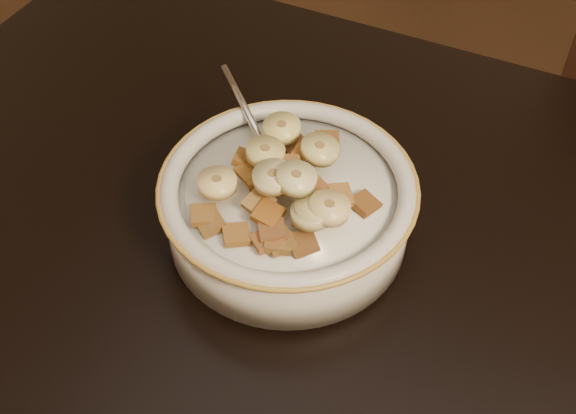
% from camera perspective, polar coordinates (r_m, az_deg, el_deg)
% --- Properties ---
extents(cereal_bowl, '(0.20, 0.20, 0.05)m').
position_cam_1_polar(cereal_bowl, '(0.60, -0.00, -0.39)').
color(cereal_bowl, silver).
rests_on(cereal_bowl, table).
extents(milk, '(0.17, 0.17, 0.00)m').
position_cam_1_polar(milk, '(0.58, -0.00, 1.19)').
color(milk, silver).
rests_on(milk, cereal_bowl).
extents(spoon, '(0.06, 0.06, 0.01)m').
position_cam_1_polar(spoon, '(0.60, -1.23, 3.53)').
color(spoon, silver).
rests_on(spoon, cereal_bowl).
extents(cereal_square_0, '(0.02, 0.02, 0.01)m').
position_cam_1_polar(cereal_square_0, '(0.58, -3.30, 3.76)').
color(cereal_square_0, brown).
rests_on(cereal_square_0, milk).
extents(cereal_square_1, '(0.03, 0.03, 0.01)m').
position_cam_1_polar(cereal_square_1, '(0.54, 1.47, -0.66)').
color(cereal_square_1, brown).
rests_on(cereal_square_1, milk).
extents(cereal_square_2, '(0.03, 0.03, 0.01)m').
position_cam_1_polar(cereal_square_2, '(0.56, -0.66, 1.79)').
color(cereal_square_2, brown).
rests_on(cereal_square_2, milk).
extents(cereal_square_3, '(0.03, 0.03, 0.01)m').
position_cam_1_polar(cereal_square_3, '(0.54, -1.22, -1.94)').
color(cereal_square_3, brown).
rests_on(cereal_square_3, milk).
extents(cereal_square_4, '(0.03, 0.03, 0.01)m').
position_cam_1_polar(cereal_square_4, '(0.57, -2.32, 2.30)').
color(cereal_square_4, brown).
rests_on(cereal_square_4, milk).
extents(cereal_square_5, '(0.03, 0.03, 0.01)m').
position_cam_1_polar(cereal_square_5, '(0.57, 6.08, 0.28)').
color(cereal_square_5, brown).
rests_on(cereal_square_5, milk).
extents(cereal_square_6, '(0.03, 0.03, 0.01)m').
position_cam_1_polar(cereal_square_6, '(0.56, 4.04, 0.92)').
color(cereal_square_6, olive).
rests_on(cereal_square_6, milk).
extents(cereal_square_7, '(0.03, 0.03, 0.01)m').
position_cam_1_polar(cereal_square_7, '(0.53, -0.77, -2.80)').
color(cereal_square_7, brown).
rests_on(cereal_square_7, milk).
extents(cereal_square_8, '(0.03, 0.03, 0.01)m').
position_cam_1_polar(cereal_square_8, '(0.54, 1.23, -2.84)').
color(cereal_square_8, brown).
rests_on(cereal_square_8, milk).
extents(cereal_square_9, '(0.02, 0.02, 0.01)m').
position_cam_1_polar(cereal_square_9, '(0.58, 1.32, 4.06)').
color(cereal_square_9, brown).
rests_on(cereal_square_9, milk).
extents(cereal_square_10, '(0.02, 0.02, 0.01)m').
position_cam_1_polar(cereal_square_10, '(0.56, -0.28, 3.27)').
color(cereal_square_10, '#925E2A').
rests_on(cereal_square_10, milk).
extents(cereal_square_11, '(0.03, 0.03, 0.01)m').
position_cam_1_polar(cereal_square_11, '(0.56, -6.68, -0.65)').
color(cereal_square_11, brown).
rests_on(cereal_square_11, milk).
extents(cereal_square_12, '(0.03, 0.03, 0.01)m').
position_cam_1_polar(cereal_square_12, '(0.55, -6.16, -1.34)').
color(cereal_square_12, brown).
rests_on(cereal_square_12, milk).
extents(cereal_square_13, '(0.03, 0.03, 0.01)m').
position_cam_1_polar(cereal_square_13, '(0.57, -2.97, 2.86)').
color(cereal_square_13, brown).
rests_on(cereal_square_13, milk).
extents(cereal_square_14, '(0.02, 0.02, 0.01)m').
position_cam_1_polar(cereal_square_14, '(0.54, -1.57, -0.56)').
color(cereal_square_14, brown).
rests_on(cereal_square_14, milk).
extents(cereal_square_15, '(0.03, 0.03, 0.01)m').
position_cam_1_polar(cereal_square_15, '(0.60, 1.92, 4.72)').
color(cereal_square_15, brown).
rests_on(cereal_square_15, milk).
extents(cereal_square_16, '(0.03, 0.03, 0.01)m').
position_cam_1_polar(cereal_square_16, '(0.53, -0.61, -2.76)').
color(cereal_square_16, brown).
rests_on(cereal_square_16, milk).
extents(cereal_square_17, '(0.03, 0.03, 0.01)m').
position_cam_1_polar(cereal_square_17, '(0.60, 0.37, 5.10)').
color(cereal_square_17, brown).
rests_on(cereal_square_17, milk).
extents(cereal_square_18, '(0.03, 0.03, 0.01)m').
position_cam_1_polar(cereal_square_18, '(0.54, -1.72, -2.61)').
color(cereal_square_18, brown).
rests_on(cereal_square_18, milk).
extents(cereal_square_19, '(0.02, 0.02, 0.01)m').
position_cam_1_polar(cereal_square_19, '(0.58, -2.18, 3.78)').
color(cereal_square_19, brown).
rests_on(cereal_square_19, milk).
extents(cereal_square_20, '(0.03, 0.03, 0.01)m').
position_cam_1_polar(cereal_square_20, '(0.55, -2.31, 0.33)').
color(cereal_square_20, olive).
rests_on(cereal_square_20, milk).
extents(cereal_square_21, '(0.03, 0.03, 0.01)m').
position_cam_1_polar(cereal_square_21, '(0.61, 3.12, 5.17)').
color(cereal_square_21, brown).
rests_on(cereal_square_21, milk).
extents(cereal_square_22, '(0.03, 0.03, 0.01)m').
position_cam_1_polar(cereal_square_22, '(0.55, 3.03, -0.69)').
color(cereal_square_22, brown).
rests_on(cereal_square_22, milk).
extents(cereal_square_23, '(0.03, 0.03, 0.01)m').
position_cam_1_polar(cereal_square_23, '(0.56, 1.84, 1.63)').
color(cereal_square_23, brown).
rests_on(cereal_square_23, milk).
extents(cereal_square_24, '(0.03, 0.03, 0.01)m').
position_cam_1_polar(cereal_square_24, '(0.54, -4.11, -2.20)').
color(cereal_square_24, brown).
rests_on(cereal_square_24, milk).
extents(banana_slice_0, '(0.04, 0.03, 0.01)m').
position_cam_1_polar(banana_slice_0, '(0.57, -1.80, 4.34)').
color(banana_slice_0, '#D0BC65').
rests_on(banana_slice_0, milk).
extents(banana_slice_1, '(0.04, 0.04, 0.02)m').
position_cam_1_polar(banana_slice_1, '(0.57, 2.52, 4.56)').
color(banana_slice_1, '#CAC065').
rests_on(banana_slice_1, milk).
extents(banana_slice_2, '(0.04, 0.04, 0.01)m').
position_cam_1_polar(banana_slice_2, '(0.54, 0.67, 2.27)').
color(banana_slice_2, beige).
rests_on(banana_slice_2, milk).
extents(banana_slice_3, '(0.04, 0.04, 0.01)m').
position_cam_1_polar(banana_slice_3, '(0.56, -5.62, 1.91)').
color(banana_slice_3, '#EECE7A').
rests_on(banana_slice_3, milk).
extents(banana_slice_4, '(0.04, 0.04, 0.01)m').
position_cam_1_polar(banana_slice_4, '(0.54, -1.20, 2.38)').
color(banana_slice_4, '#D8BD84').
rests_on(banana_slice_4, milk).
extents(banana_slice_5, '(0.04, 0.04, 0.01)m').
position_cam_1_polar(banana_slice_5, '(0.59, -0.49, 6.24)').
color(banana_slice_5, '#EFE279').
rests_on(banana_slice_5, milk).
extents(banana_slice_6, '(0.04, 0.04, 0.01)m').
position_cam_1_polar(banana_slice_6, '(0.53, 1.85, -0.49)').
color(banana_slice_6, beige).
rests_on(banana_slice_6, milk).
extents(banana_slice_7, '(0.04, 0.04, 0.01)m').
position_cam_1_polar(banana_slice_7, '(0.53, 2.19, -0.16)').
color(banana_slice_7, '#D6C587').
rests_on(banana_slice_7, milk).
extents(banana_slice_8, '(0.03, 0.03, 0.01)m').
position_cam_1_polar(banana_slice_8, '(0.53, 3.30, -0.07)').
color(banana_slice_8, '#E8C880').
rests_on(banana_slice_8, milk).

